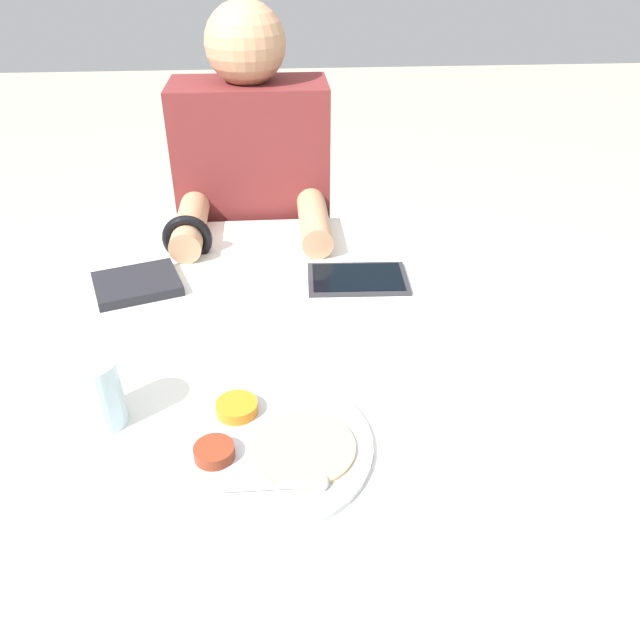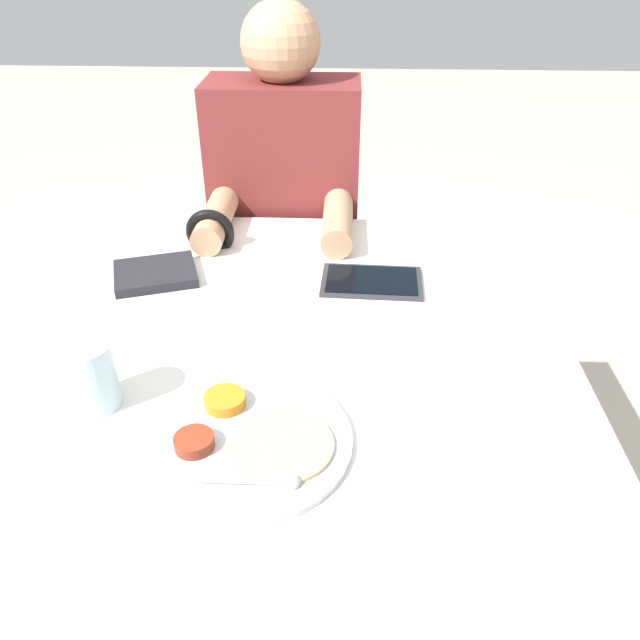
# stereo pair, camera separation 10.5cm
# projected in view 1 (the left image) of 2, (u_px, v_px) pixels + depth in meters

# --- Properties ---
(ground_plane) EXTENTS (12.00, 12.00, 0.00)m
(ground_plane) POSITION_uv_depth(u_px,v_px,m) (276.00, 596.00, 1.47)
(ground_plane) COLOR #B2A893
(dining_table) EXTENTS (1.08, 1.09, 0.72)m
(dining_table) POSITION_uv_depth(u_px,v_px,m) (270.00, 492.00, 1.28)
(dining_table) COLOR silver
(dining_table) RESTS_ON ground_plane
(thali_tray) EXTENTS (0.30, 0.30, 0.03)m
(thali_tray) POSITION_uv_depth(u_px,v_px,m) (266.00, 445.00, 0.88)
(thali_tray) COLOR #B7BABF
(thali_tray) RESTS_ON dining_table
(red_notebook) EXTENTS (0.20, 0.18, 0.02)m
(red_notebook) POSITION_uv_depth(u_px,v_px,m) (137.00, 284.00, 1.25)
(red_notebook) COLOR silver
(red_notebook) RESTS_ON dining_table
(tablet_device) EXTENTS (0.21, 0.14, 0.01)m
(tablet_device) POSITION_uv_depth(u_px,v_px,m) (358.00, 279.00, 1.28)
(tablet_device) COLOR #28282D
(tablet_device) RESTS_ON dining_table
(person_diner) EXTENTS (0.39, 0.45, 1.20)m
(person_diner) POSITION_uv_depth(u_px,v_px,m) (258.00, 255.00, 1.72)
(person_diner) COLOR black
(person_diner) RESTS_ON ground_plane
(drinking_glass) EXTENTS (0.07, 0.07, 0.11)m
(drinking_glass) POSITION_uv_depth(u_px,v_px,m) (97.00, 393.00, 0.90)
(drinking_glass) COLOR silver
(drinking_glass) RESTS_ON dining_table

